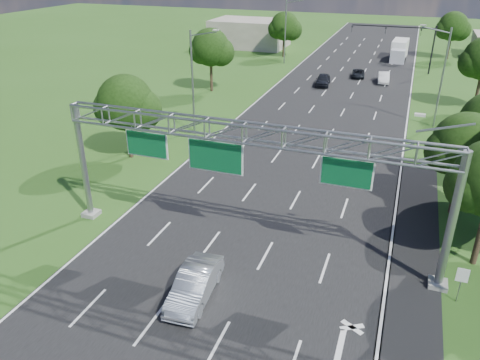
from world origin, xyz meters
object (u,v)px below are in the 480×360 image
at_px(regulatory_sign, 462,278).
at_px(traffic_signal, 409,37).
at_px(sign_gantry, 246,143).
at_px(silver_sedan, 195,284).
at_px(box_truck, 399,50).

xyz_separation_m(regulatory_sign, traffic_signal, (-4.92, 54.02, 3.66)).
xyz_separation_m(sign_gantry, traffic_signal, (7.15, 53.00, -1.72)).
distance_m(silver_sedan, box_truck, 68.52).
relative_size(regulatory_sign, traffic_signal, 0.17).
bearing_deg(silver_sedan, sign_gantry, 75.98).
height_order(sign_gantry, traffic_signal, sign_gantry).
relative_size(regulatory_sign, box_truck, 0.25).
distance_m(regulatory_sign, silver_sedan, 13.70).
bearing_deg(silver_sedan, box_truck, 80.13).
xyz_separation_m(regulatory_sign, box_truck, (-6.30, 63.88, -0.01)).
bearing_deg(box_truck, silver_sedan, -92.56).
bearing_deg(regulatory_sign, traffic_signal, 95.20).
bearing_deg(traffic_signal, silver_sedan, -97.87).
relative_size(sign_gantry, silver_sedan, 4.77).
relative_size(silver_sedan, box_truck, 0.59).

